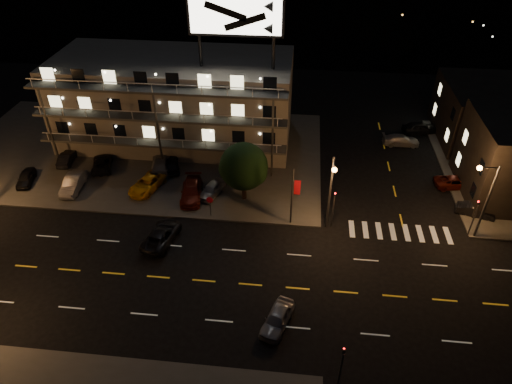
# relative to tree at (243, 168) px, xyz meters

# --- Properties ---
(ground) EXTENTS (140.00, 140.00, 0.00)m
(ground) POSITION_rel_tree_xyz_m (0.08, -11.88, -3.97)
(ground) COLOR black
(ground) RESTS_ON ground
(curb_nw) EXTENTS (44.00, 24.00, 0.15)m
(curb_nw) POSITION_rel_tree_xyz_m (-13.92, 8.12, -3.89)
(curb_nw) COLOR #3A3A38
(curb_nw) RESTS_ON ground
(motel) EXTENTS (28.00, 13.80, 18.10)m
(motel) POSITION_rel_tree_xyz_m (-9.86, 12.01, 1.38)
(motel) COLOR gray
(motel) RESTS_ON ground
(side_bldg_back) EXTENTS (14.06, 12.00, 7.00)m
(side_bldg_back) POSITION_rel_tree_xyz_m (30.07, 16.12, -0.47)
(side_bldg_back) COLOR black
(side_bldg_back) RESTS_ON ground
(streetlight_nc) EXTENTS (0.44, 1.92, 8.00)m
(streetlight_nc) POSITION_rel_tree_xyz_m (8.58, -3.94, 0.99)
(streetlight_nc) COLOR #2D2D30
(streetlight_nc) RESTS_ON ground
(streetlight_ne) EXTENTS (1.92, 0.44, 8.00)m
(streetlight_ne) POSITION_rel_tree_xyz_m (22.22, -3.58, 0.99)
(streetlight_ne) COLOR #2D2D30
(streetlight_ne) RESTS_ON ground
(signal_nw) EXTENTS (0.20, 0.27, 4.60)m
(signal_nw) POSITION_rel_tree_xyz_m (9.08, -3.38, -1.40)
(signal_nw) COLOR #2D2D30
(signal_nw) RESTS_ON ground
(signal_sw) EXTENTS (0.20, 0.27, 4.60)m
(signal_sw) POSITION_rel_tree_xyz_m (9.08, -20.37, -1.40)
(signal_sw) COLOR #2D2D30
(signal_sw) RESTS_ON ground
(signal_ne) EXTENTS (0.27, 0.20, 4.60)m
(signal_ne) POSITION_rel_tree_xyz_m (22.08, -3.38, -1.40)
(signal_ne) COLOR #2D2D30
(signal_ne) RESTS_ON ground
(banner_north) EXTENTS (0.83, 0.16, 6.40)m
(banner_north) POSITION_rel_tree_xyz_m (5.17, -3.48, -0.54)
(banner_north) COLOR #2D2D30
(banner_north) RESTS_ON ground
(stop_sign) EXTENTS (0.91, 0.11, 2.61)m
(stop_sign) POSITION_rel_tree_xyz_m (-2.92, -3.31, -2.26)
(stop_sign) COLOR #2D2D30
(stop_sign) RESTS_ON ground
(tree) EXTENTS (5.10, 4.91, 6.43)m
(tree) POSITION_rel_tree_xyz_m (0.00, 0.00, 0.00)
(tree) COLOR black
(tree) RESTS_ON curb_nw
(lot_car_0) EXTENTS (2.20, 3.89, 1.25)m
(lot_car_0) POSITION_rel_tree_xyz_m (-24.23, 0.25, -3.19)
(lot_car_0) COLOR black
(lot_car_0) RESTS_ON curb_nw
(lot_car_1) EXTENTS (1.91, 4.71, 1.52)m
(lot_car_1) POSITION_rel_tree_xyz_m (-18.50, -0.34, -3.06)
(lot_car_1) COLOR gray
(lot_car_1) RESTS_ON curb_nw
(lot_car_2) EXTENTS (3.67, 5.38, 1.37)m
(lot_car_2) POSITION_rel_tree_xyz_m (-10.56, 0.47, -3.13)
(lot_car_2) COLOR #F1A916
(lot_car_2) RESTS_ON curb_nw
(lot_car_3) EXTENTS (2.70, 5.38, 1.50)m
(lot_car_3) POSITION_rel_tree_xyz_m (-5.49, -0.38, -3.07)
(lot_car_3) COLOR #53150B
(lot_car_3) RESTS_ON curb_nw
(lot_car_4) EXTENTS (2.82, 4.23, 1.34)m
(lot_car_4) POSITION_rel_tree_xyz_m (-3.46, 0.25, -3.15)
(lot_car_4) COLOR gray
(lot_car_4) RESTS_ON curb_nw
(lot_car_5) EXTENTS (1.81, 4.02, 1.28)m
(lot_car_5) POSITION_rel_tree_xyz_m (-21.53, 4.71, -3.18)
(lot_car_5) COLOR black
(lot_car_5) RESTS_ON curb_nw
(lot_car_6) EXTENTS (3.34, 4.96, 1.26)m
(lot_car_6) POSITION_rel_tree_xyz_m (-16.99, 3.95, -3.19)
(lot_car_6) COLOR black
(lot_car_6) RESTS_ON curb_nw
(lot_car_7) EXTENTS (3.12, 5.53, 1.51)m
(lot_car_7) POSITION_rel_tree_xyz_m (-10.12, 4.28, -3.06)
(lot_car_7) COLOR gray
(lot_car_7) RESTS_ON curb_nw
(lot_car_8) EXTENTS (2.94, 4.53, 1.43)m
(lot_car_8) POSITION_rel_tree_xyz_m (-8.99, 4.62, -3.10)
(lot_car_8) COLOR black
(lot_car_8) RESTS_ON curb_nw
(lot_car_9) EXTENTS (2.21, 3.97, 1.24)m
(lot_car_9) POSITION_rel_tree_xyz_m (-0.52, 4.32, -3.20)
(lot_car_9) COLOR #53150B
(lot_car_9) RESTS_ON curb_nw
(side_car_0) EXTENTS (3.92, 2.32, 1.22)m
(side_car_0) POSITION_rel_tree_xyz_m (23.50, -0.22, -3.36)
(side_car_0) COLOR black
(side_car_0) RESTS_ON ground
(side_car_1) EXTENTS (4.71, 2.68, 1.24)m
(side_car_1) POSITION_rel_tree_xyz_m (22.67, 4.72, -3.35)
(side_car_1) COLOR #53150B
(side_car_1) RESTS_ON ground
(side_car_2) EXTENTS (4.65, 2.07, 1.32)m
(side_car_2) POSITION_rel_tree_xyz_m (18.12, 13.37, -3.31)
(side_car_2) COLOR gray
(side_car_2) RESTS_ON ground
(side_car_3) EXTENTS (4.73, 2.71, 1.52)m
(side_car_3) POSITION_rel_tree_xyz_m (20.99, 16.85, -3.21)
(side_car_3) COLOR black
(side_car_3) RESTS_ON ground
(road_car_east) EXTENTS (2.85, 4.43, 1.40)m
(road_car_east) POSITION_rel_tree_xyz_m (4.62, -15.71, -3.27)
(road_car_east) COLOR gray
(road_car_east) RESTS_ON ground
(road_car_west) EXTENTS (3.26, 5.48, 1.43)m
(road_car_west) POSITION_rel_tree_xyz_m (-6.81, -7.29, -3.25)
(road_car_west) COLOR black
(road_car_west) RESTS_ON ground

